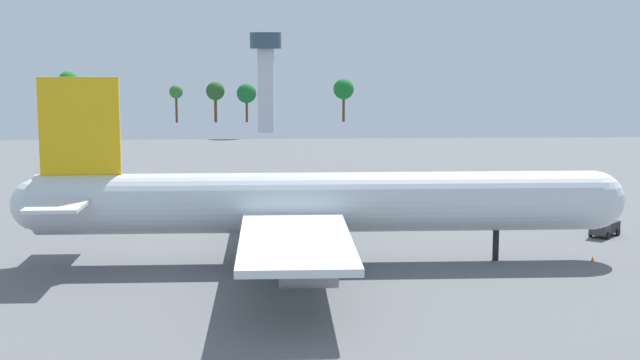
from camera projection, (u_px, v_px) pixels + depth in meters
name	position (u px, v px, depth m)	size (l,w,h in m)	color
ground_plane	(320.00, 262.00, 102.94)	(270.63, 270.63, 0.00)	slate
cargo_airplane	(318.00, 203.00, 101.96)	(67.66, 56.43, 20.57)	silver
catering_truck	(604.00, 227.00, 116.57)	(4.84, 4.96, 2.34)	#333338
safety_cone_nose	(593.00, 259.00, 103.34)	(0.39, 0.39, 0.56)	orange
control_tower	(266.00, 70.00, 251.36)	(8.56, 8.56, 27.11)	silver
tree_line_backdrop	(179.00, 89.00, 284.23)	(90.52, 7.59, 15.92)	#51381E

